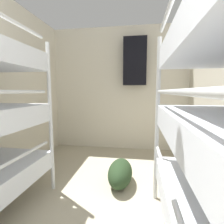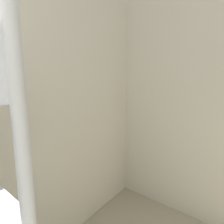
# 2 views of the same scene
# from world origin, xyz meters

# --- Properties ---
(wall_back) EXTENTS (2.82, 0.06, 2.46)m
(wall_back) POSITION_xyz_m (0.00, 4.09, 1.23)
(wall_back) COLOR beige
(wall_back) RESTS_ON ground_plane
(duffel_bag) EXTENTS (0.31, 0.62, 0.31)m
(duffel_bag) POSITION_xyz_m (0.19, 2.62, 0.15)
(duffel_bag) COLOR #23381E
(duffel_bag) RESTS_ON ground_plane
(hanging_coat) EXTENTS (0.44, 0.12, 0.90)m
(hanging_coat) POSITION_xyz_m (0.32, 3.94, 1.76)
(hanging_coat) COLOR black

